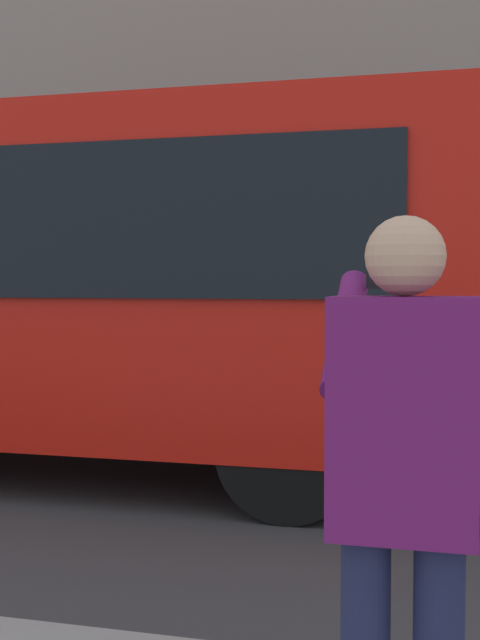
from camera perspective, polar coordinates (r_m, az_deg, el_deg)
The scene contains 3 objects.
ground_plane at distance 7.06m, azimuth 6.20°, elevation -11.00°, with size 60.00×60.00×0.00m, color #38383A.
building_facade_far at distance 14.29m, azimuth 10.67°, elevation 20.25°, with size 28.00×1.55×12.00m.
pedestrian_photographer at distance 2.36m, azimuth 11.28°, elevation -10.36°, with size 0.53×0.52×1.70m.
Camera 1 is at (-1.00, 6.79, 1.67)m, focal length 46.43 mm.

